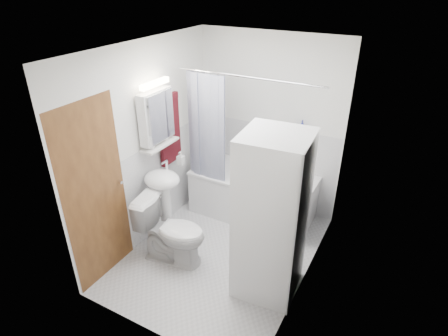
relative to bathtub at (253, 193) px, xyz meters
The scene contains 20 objects.
floor 0.98m from the bathtub, 88.80° to the right, with size 2.60×2.60×0.00m, color silver.
room_walls 1.47m from the bathtub, 88.80° to the right, with size 2.60×2.60×2.60m.
wainscot 0.68m from the bathtub, 88.23° to the right, with size 1.98×2.58×2.58m.
door 1.86m from the bathtub, 122.34° to the right, with size 0.05×2.00×2.00m.
bathtub is the anchor object (origin of this frame).
tub_spout 0.71m from the bathtub, 58.78° to the left, with size 0.04×0.04×0.12m, color silver.
curtain_rod 1.69m from the bathtub, 90.00° to the right, with size 0.02×0.02×1.81m, color silver.
shower_curtain 1.10m from the bathtub, 148.44° to the right, with size 0.55×0.02×1.45m.
sink 1.29m from the bathtub, 126.27° to the right, with size 0.44×0.37×1.04m.
medicine_cabinet 1.72m from the bathtub, 137.20° to the right, with size 0.13×0.50×0.71m.
shelf 1.47m from the bathtub, 136.72° to the right, with size 0.18×0.54×0.03m, color silver.
shower_caddy 0.90m from the bathtub, 52.00° to the left, with size 0.22×0.06×0.02m, color silver.
towel 1.44m from the bathtub, 149.02° to the right, with size 0.07×0.37×0.90m.
washer_dryer 1.45m from the bathtub, 58.89° to the right, with size 0.68×0.68×1.77m.
toilet 1.35m from the bathtub, 108.55° to the right, with size 0.45×0.80×0.78m, color white.
soap_pump 1.14m from the bathtub, 135.87° to the right, with size 0.08×0.17×0.08m, color gray.
shelf_bottle 1.59m from the bathtub, 131.91° to the right, with size 0.07×0.18×0.07m, color gray.
shelf_cup 1.45m from the bathtub, 141.20° to the right, with size 0.10×0.09×0.10m, color gray.
shampoo_a 1.01m from the bathtub, 40.91° to the left, with size 0.13×0.17×0.13m, color gray.
shampoo_b 1.04m from the bathtub, 33.18° to the left, with size 0.08×0.21×0.08m, color navy.
Camera 1 is at (1.70, -3.09, 3.03)m, focal length 30.00 mm.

